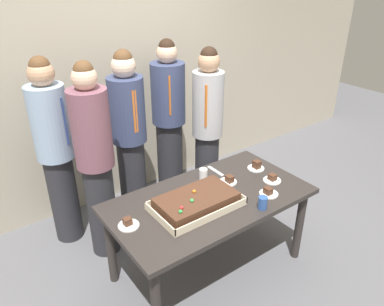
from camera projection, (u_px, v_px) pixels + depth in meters
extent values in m
plane|color=#5B5B60|center=(208.00, 267.00, 3.25)|extent=(12.00, 12.00, 0.00)
cube|color=#B2A893|center=(113.00, 62.00, 3.72)|extent=(8.00, 0.12, 3.00)
cube|color=#2D2826|center=(210.00, 199.00, 2.92)|extent=(1.61, 0.87, 0.04)
cylinder|color=#2D2826|center=(156.00, 306.00, 2.45)|extent=(0.07, 0.07, 0.69)
cylinder|color=#2D2826|center=(299.00, 225.00, 3.22)|extent=(0.07, 0.07, 0.69)
cylinder|color=#2D2826|center=(111.00, 247.00, 2.96)|extent=(0.07, 0.07, 0.69)
cylinder|color=#2D2826|center=(244.00, 190.00, 3.72)|extent=(0.07, 0.07, 0.69)
cube|color=beige|center=(196.00, 206.00, 2.80)|extent=(0.66, 0.41, 0.01)
cube|color=beige|center=(213.00, 216.00, 2.64)|extent=(0.66, 0.01, 0.05)
cube|color=beige|center=(181.00, 191.00, 2.93)|extent=(0.66, 0.01, 0.05)
cube|color=beige|center=(159.00, 218.00, 2.61)|extent=(0.01, 0.41, 0.05)
cube|color=beige|center=(229.00, 189.00, 2.95)|extent=(0.01, 0.41, 0.05)
cube|color=#4C2D1E|center=(196.00, 201.00, 2.77)|extent=(0.59, 0.34, 0.09)
sphere|color=green|center=(181.00, 212.00, 2.56)|extent=(0.03, 0.03, 0.03)
sphere|color=red|center=(181.00, 208.00, 2.60)|extent=(0.03, 0.03, 0.03)
sphere|color=green|center=(192.00, 200.00, 2.68)|extent=(0.03, 0.03, 0.03)
sphere|color=orange|center=(194.00, 191.00, 2.79)|extent=(0.03, 0.03, 0.03)
cylinder|color=white|center=(129.00, 225.00, 2.59)|extent=(0.15, 0.15, 0.01)
cube|color=#4C2D1E|center=(127.00, 221.00, 2.58)|extent=(0.06, 0.05, 0.05)
cylinder|color=white|center=(228.00, 182.00, 3.11)|extent=(0.15, 0.15, 0.01)
cube|color=#4C2D1E|center=(229.00, 179.00, 3.09)|extent=(0.05, 0.06, 0.06)
cylinder|color=white|center=(269.00, 194.00, 2.95)|extent=(0.15, 0.15, 0.01)
cube|color=#4C2D1E|center=(268.00, 191.00, 2.93)|extent=(0.05, 0.06, 0.05)
cylinder|color=white|center=(256.00, 168.00, 3.32)|extent=(0.15, 0.15, 0.01)
cube|color=#4C2D1E|center=(257.00, 164.00, 3.30)|extent=(0.06, 0.06, 0.07)
cylinder|color=white|center=(272.00, 180.00, 3.13)|extent=(0.15, 0.15, 0.01)
cube|color=#4C2D1E|center=(272.00, 177.00, 3.12)|extent=(0.06, 0.06, 0.05)
cylinder|color=white|center=(203.00, 174.00, 3.14)|extent=(0.07, 0.07, 0.10)
cylinder|color=#2D5199|center=(263.00, 203.00, 2.76)|extent=(0.07, 0.07, 0.10)
cube|color=silver|center=(215.00, 171.00, 3.28)|extent=(0.03, 0.20, 0.01)
cylinder|color=#28282D|center=(170.00, 160.00, 4.08)|extent=(0.28, 0.28, 0.90)
cylinder|color=#384266|center=(168.00, 94.00, 3.74)|extent=(0.35, 0.35, 0.62)
cube|color=orange|center=(171.00, 96.00, 3.58)|extent=(0.04, 0.02, 0.40)
sphere|color=beige|center=(167.00, 53.00, 3.55)|extent=(0.21, 0.21, 0.21)
sphere|color=black|center=(167.00, 47.00, 3.53)|extent=(0.16, 0.16, 0.16)
cylinder|color=#28282D|center=(207.00, 171.00, 3.89)|extent=(0.24, 0.24, 0.85)
cylinder|color=#B2B2B7|center=(208.00, 104.00, 3.55)|extent=(0.30, 0.30, 0.64)
cube|color=orange|center=(207.00, 106.00, 3.41)|extent=(0.04, 0.02, 0.41)
sphere|color=tan|center=(209.00, 62.00, 3.37)|extent=(0.21, 0.21, 0.21)
sphere|color=black|center=(209.00, 55.00, 3.34)|extent=(0.16, 0.16, 0.16)
cylinder|color=#28282D|center=(102.00, 209.00, 3.26)|extent=(0.25, 0.25, 0.89)
cylinder|color=#7A4C5B|center=(91.00, 129.00, 2.91)|extent=(0.31, 0.31, 0.65)
sphere|color=beige|center=(84.00, 78.00, 2.72)|extent=(0.20, 0.20, 0.20)
sphere|color=brown|center=(83.00, 71.00, 2.70)|extent=(0.15, 0.15, 0.15)
cylinder|color=#28282D|center=(133.00, 179.00, 3.74)|extent=(0.27, 0.27, 0.87)
cylinder|color=#384266|center=(127.00, 110.00, 3.40)|extent=(0.33, 0.33, 0.62)
cube|color=orange|center=(135.00, 112.00, 3.27)|extent=(0.04, 0.02, 0.40)
sphere|color=beige|center=(123.00, 66.00, 3.21)|extent=(0.22, 0.22, 0.22)
sphere|color=brown|center=(123.00, 59.00, 3.19)|extent=(0.17, 0.17, 0.17)
cylinder|color=#28282D|center=(64.00, 198.00, 3.44)|extent=(0.25, 0.25, 0.86)
cylinder|color=#93ADCC|center=(50.00, 123.00, 3.10)|extent=(0.32, 0.32, 0.65)
cube|color=navy|center=(63.00, 122.00, 3.03)|extent=(0.04, 0.02, 0.41)
sphere|color=tan|center=(41.00, 74.00, 2.91)|extent=(0.21, 0.21, 0.21)
sphere|color=brown|center=(39.00, 66.00, 2.88)|extent=(0.17, 0.17, 0.17)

